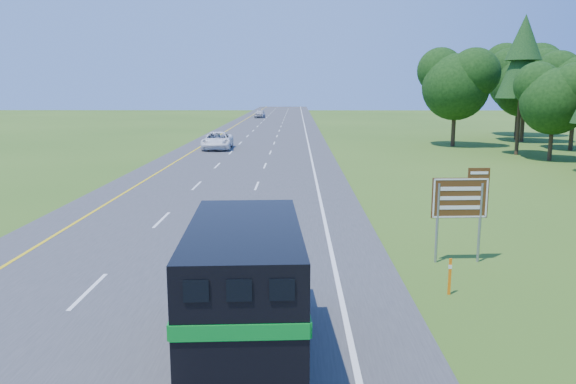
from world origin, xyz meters
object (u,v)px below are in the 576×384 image
horse_truck (246,286)px  far_car (260,114)px  white_suv (217,141)px  exit_sign (461,202)px

horse_truck → far_car: horse_truck is taller
horse_truck → far_car: bearing=90.0°
horse_truck → white_suv: bearing=95.2°
white_suv → far_car: size_ratio=1.25×
far_car → exit_sign: 96.19m
horse_truck → far_car: 102.68m
exit_sign → horse_truck: bearing=-136.0°
white_suv → exit_sign: size_ratio=1.82×
horse_truck → white_suv: horse_truck is taller
white_suv → horse_truck: bearing=-83.6°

